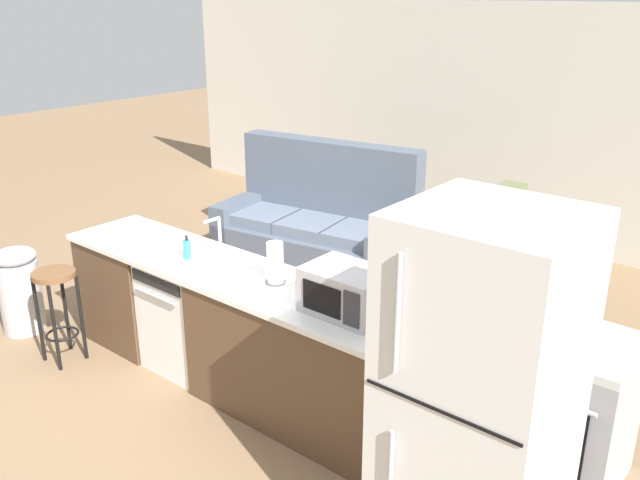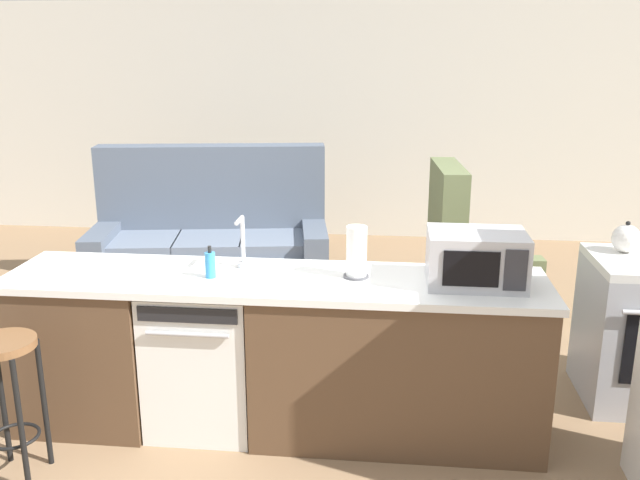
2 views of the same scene
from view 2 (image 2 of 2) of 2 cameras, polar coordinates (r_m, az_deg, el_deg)
name	(u,v)px [view 2 (image 2 of 2)]	position (r m, az deg, el deg)	size (l,w,h in m)	color
ground_plane	(251,423)	(4.07, -5.81, -15.10)	(24.00, 24.00, 0.00)	#896B4C
wall_back	(351,122)	(7.67, 2.60, 9.93)	(10.00, 0.06, 2.60)	silver
kitchen_counter	(291,359)	(3.83, -2.43, -9.97)	(2.94, 0.66, 0.90)	brown
dishwasher	(206,355)	(3.93, -9.61, -9.50)	(0.58, 0.61, 0.84)	white
microwave	(476,258)	(3.59, 13.02, -1.52)	(0.50, 0.37, 0.28)	#B7B7BC
sink_faucet	(242,246)	(3.79, -6.55, -0.47)	(0.07, 0.18, 0.30)	silver
paper_towel_roll	(356,253)	(3.61, 3.09, -1.06)	(0.14, 0.14, 0.28)	#4C4C51
soap_bottle	(210,265)	(3.67, -9.23, -2.05)	(0.06, 0.06, 0.18)	#338CCC
kettle	(626,238)	(4.47, 24.40, 0.12)	(0.21, 0.17, 0.19)	silver
bar_stool	(7,379)	(3.70, -24.89, -10.58)	(0.32, 0.32, 0.74)	brown
couch	(212,248)	(6.03, -9.09, -0.67)	(2.11, 1.19, 1.27)	#515B6B
armchair	(469,268)	(5.69, 12.42, -2.33)	(0.86, 0.90, 1.20)	#667047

